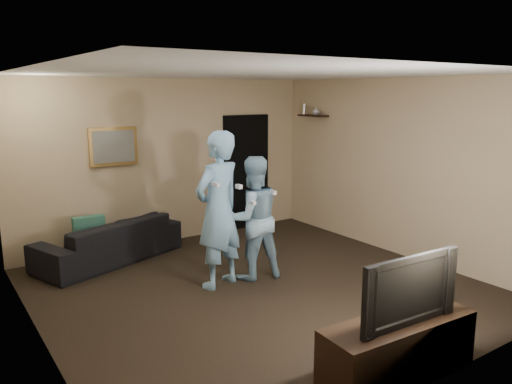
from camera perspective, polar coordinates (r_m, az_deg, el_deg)
ground at (r=6.30m, az=0.29°, el=-10.93°), size 5.00×5.00×0.00m
ceiling at (r=5.83m, az=0.32°, el=13.42°), size 5.00×5.00×0.04m
wall_back at (r=8.08m, az=-9.88°, el=3.45°), size 5.00×0.04×2.60m
wall_front at (r=4.18m, az=20.32°, el=-4.50°), size 5.00×0.04×2.60m
wall_left at (r=4.98m, az=-24.07°, el=-2.31°), size 0.04×5.00×2.60m
wall_right at (r=7.62m, az=15.95°, el=2.70°), size 0.04×5.00×2.60m
sofa at (r=7.48m, az=-16.44°, el=-5.29°), size 2.25×1.45×0.61m
throw_pillow at (r=7.36m, az=-18.52°, el=-4.28°), size 0.43×0.15×0.43m
painting_frame at (r=7.70m, az=-15.99°, el=5.04°), size 0.72×0.05×0.57m
painting_canvas at (r=7.67m, az=-15.92°, el=5.02°), size 0.62×0.01×0.47m
doorway at (r=8.80m, az=-1.13°, el=2.28°), size 0.90×0.06×2.00m
light_switch at (r=8.45m, az=-4.56°, el=3.92°), size 0.08×0.02×0.12m
wall_shelf at (r=8.73m, az=6.53°, el=8.67°), size 0.20×0.60×0.03m
shelf_vase at (r=8.67m, az=6.87°, el=9.20°), size 0.15×0.15×0.14m
shelf_figurine at (r=8.91m, az=5.53°, el=9.42°), size 0.06×0.06×0.18m
tv_console at (r=4.61m, az=15.87°, el=-16.81°), size 1.46×0.54×0.51m
television at (r=4.38m, az=16.27°, el=-10.39°), size 1.04×0.20×0.60m
wii_player_left at (r=6.12m, az=-4.33°, el=-2.08°), size 0.81×0.65×1.94m
wii_player_right at (r=6.42m, az=-0.39°, el=-2.98°), size 0.88×0.74×1.60m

